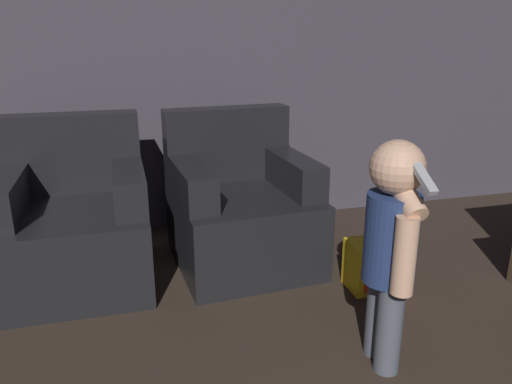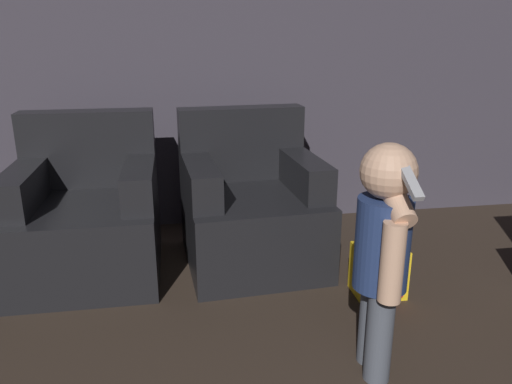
{
  "view_description": "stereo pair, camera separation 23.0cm",
  "coord_description": "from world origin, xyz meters",
  "px_view_note": "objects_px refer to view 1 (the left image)",
  "views": [
    {
      "loc": [
        -0.4,
        1.12,
        1.32
      ],
      "look_at": [
        0.18,
        3.23,
        0.61
      ],
      "focal_mm": 35.0,
      "sensor_mm": 36.0,
      "label": 1
    },
    {
      "loc": [
        -0.18,
        1.07,
        1.32
      ],
      "look_at": [
        0.18,
        3.23,
        0.61
      ],
      "focal_mm": 35.0,
      "sensor_mm": 36.0,
      "label": 2
    }
  ],
  "objects_px": {
    "armchair_right": "(241,209)",
    "toy_backpack": "(372,265)",
    "armchair_left": "(75,225)",
    "person_toddler": "(392,239)"
  },
  "relations": [
    {
      "from": "armchair_left",
      "to": "armchair_right",
      "type": "bearing_deg",
      "value": -0.17
    },
    {
      "from": "armchair_right",
      "to": "toy_backpack",
      "type": "xyz_separation_m",
      "value": [
        0.59,
        -0.53,
        -0.19
      ]
    },
    {
      "from": "armchair_left",
      "to": "person_toddler",
      "type": "bearing_deg",
      "value": -41.95
    },
    {
      "from": "person_toddler",
      "to": "armchair_left",
      "type": "bearing_deg",
      "value": -124.09
    },
    {
      "from": "armchair_right",
      "to": "person_toddler",
      "type": "distance_m",
      "value": 1.19
    },
    {
      "from": "armchair_right",
      "to": "toy_backpack",
      "type": "height_order",
      "value": "armchair_right"
    },
    {
      "from": "toy_backpack",
      "to": "armchair_left",
      "type": "bearing_deg",
      "value": 160.71
    },
    {
      "from": "person_toddler",
      "to": "toy_backpack",
      "type": "xyz_separation_m",
      "value": [
        0.26,
        0.59,
        -0.43
      ]
    },
    {
      "from": "armchair_right",
      "to": "toy_backpack",
      "type": "relative_size",
      "value": 3.34
    },
    {
      "from": "armchair_left",
      "to": "armchair_right",
      "type": "distance_m",
      "value": 0.93
    }
  ]
}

